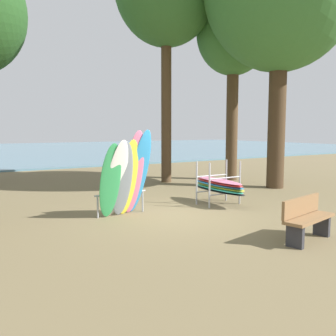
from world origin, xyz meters
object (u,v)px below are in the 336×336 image
object	(u,v)px
board_storage_rack	(219,185)
park_bench	(307,218)
tree_far_left_back	(233,35)
leaning_board_pile	(126,177)

from	to	relation	value
board_storage_rack	park_bench	bearing A→B (deg)	-102.17
tree_far_left_back	park_bench	size ratio (longest dim) A/B	5.42
leaning_board_pile	board_storage_rack	world-z (taller)	leaning_board_pile
tree_far_left_back	leaning_board_pile	distance (m)	9.21
board_storage_rack	leaning_board_pile	bearing A→B (deg)	-179.45
board_storage_rack	park_bench	xyz separation A→B (m)	(-0.79, -3.67, -0.10)
park_bench	leaning_board_pile	bearing A→B (deg)	120.60
tree_far_left_back	leaning_board_pile	bearing A→B (deg)	-150.33
leaning_board_pile	board_storage_rack	xyz separation A→B (m)	(2.95, 0.03, -0.44)
tree_far_left_back	park_bench	world-z (taller)	tree_far_left_back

